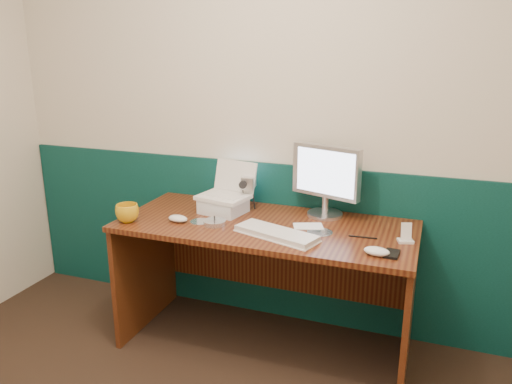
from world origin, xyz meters
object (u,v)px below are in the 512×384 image
at_px(mug, 127,213).
at_px(keyboard, 276,234).
at_px(camcorder, 249,195).
at_px(desk, 265,286).
at_px(laptop, 223,180).
at_px(monitor, 326,181).

bearing_deg(mug, keyboard, 4.84).
bearing_deg(keyboard, camcorder, 146.52).
distance_m(desk, mug, 0.87).
bearing_deg(keyboard, mug, -157.18).
xyz_separation_m(desk, mug, (-0.72, -0.23, 0.42)).
relative_size(laptop, monitor, 0.67).
distance_m(keyboard, mug, 0.84).
bearing_deg(mug, monitor, 25.36).
xyz_separation_m(desk, keyboard, (0.11, -0.16, 0.39)).
relative_size(desk, keyboard, 3.68).
distance_m(desk, keyboard, 0.43).
bearing_deg(monitor, mug, -136.66).
distance_m(laptop, camcorder, 0.19).
distance_m(desk, monitor, 0.68).
height_order(keyboard, camcorder, camcorder).
height_order(monitor, mug, monitor).
distance_m(laptop, keyboard, 0.51).
bearing_deg(mug, laptop, 37.00).
bearing_deg(keyboard, monitor, 86.18).
distance_m(monitor, mug, 1.11).
bearing_deg(laptop, desk, -6.74).
relative_size(laptop, keyboard, 0.63).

